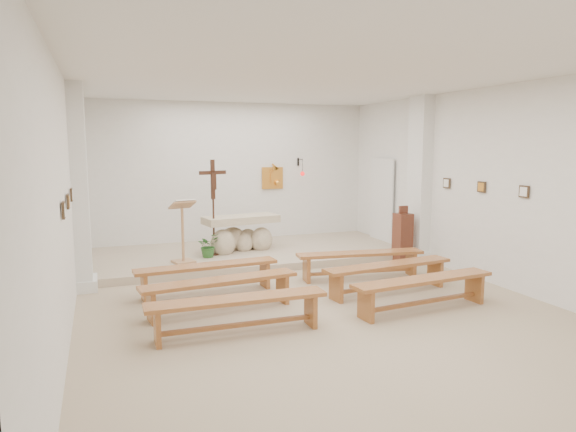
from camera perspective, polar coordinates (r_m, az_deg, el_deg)
name	(u,v)px	position (r m, az deg, el deg)	size (l,w,h in m)	color
ground	(309,301)	(8.31, 2.38, -9.47)	(7.00, 10.00, 0.00)	tan
wall_left	(65,201)	(7.36, -23.50, 1.56)	(0.02, 10.00, 3.50)	white
wall_right	(490,186)	(9.85, 21.57, 3.11)	(0.02, 10.00, 3.50)	white
wall_back	(231,175)	(12.70, -6.30, 4.57)	(7.00, 0.02, 3.50)	white
ceiling	(311,77)	(7.99, 2.53, 15.17)	(7.00, 10.00, 0.02)	silver
sanctuary_platform	(249,254)	(11.49, -4.37, -4.19)	(6.98, 3.00, 0.15)	#B9A48E
pilaster_left	(80,188)	(9.34, -22.12, 2.85)	(0.26, 0.55, 3.50)	white
pilaster_right	(419,179)	(11.34, 14.37, 3.98)	(0.26, 0.55, 3.50)	white
gold_wall_relief	(272,178)	(12.97, -1.74, 4.24)	(0.55, 0.04, 0.55)	gold
sanctuary_lamp	(302,172)	(12.96, 1.56, 4.95)	(0.11, 0.36, 0.44)	black
station_frame_left_front	(63,210)	(6.57, -23.68, 0.60)	(0.03, 0.20, 0.20)	#3B2A1A
station_frame_left_mid	(68,201)	(7.56, -23.26, 1.50)	(0.03, 0.20, 0.20)	#3B2A1A
station_frame_left_rear	(71,195)	(8.55, -22.93, 2.19)	(0.03, 0.20, 0.20)	#3B2A1A
station_frame_right_front	(524,192)	(9.25, 24.76, 2.48)	(0.03, 0.20, 0.20)	#3B2A1A
station_frame_right_mid	(482,187)	(9.98, 20.71, 3.04)	(0.03, 0.20, 0.20)	#3B2A1A
station_frame_right_rear	(447,183)	(10.76, 17.23, 3.51)	(0.03, 0.20, 0.20)	#3B2A1A
radiator_left	(82,265)	(10.26, -21.91, -5.11)	(0.10, 0.85, 0.52)	silver
radiator_right	(401,241)	(12.14, 12.49, -2.77)	(0.10, 0.85, 0.52)	silver
altar	(240,236)	(11.42, -5.32, -2.22)	(1.73, 0.90, 0.85)	beige
lectern	(183,231)	(10.34, -11.59, -1.68)	(0.53, 0.48, 1.29)	tan
crucifix_stand	(213,200)	(10.95, -8.30, 1.75)	(0.60, 0.27, 2.02)	#3D2113
potted_plant	(208,245)	(10.84, -8.87, -3.24)	(0.45, 0.39, 0.50)	#2A6026
donation_pedestal	(403,237)	(11.16, 12.61, -2.33)	(0.34, 0.34, 1.21)	#5E2B1B
bench_left_front	(207,272)	(8.72, -8.96, -6.14)	(2.41, 0.54, 0.50)	#A2642F
bench_right_front	(360,259)	(9.67, 8.02, -4.71)	(2.42, 0.70, 0.50)	#A2642F
bench_left_second	(221,287)	(7.77, -7.50, -7.84)	(2.42, 0.68, 0.50)	#A2642F
bench_right_second	(388,271)	(8.83, 11.10, -6.00)	(2.42, 0.64, 0.50)	#A2642F
bench_left_third	(238,307)	(6.84, -5.61, -10.01)	(2.39, 0.41, 0.50)	#A2642F
bench_right_third	(424,286)	(8.03, 14.83, -7.53)	(2.41, 0.60, 0.50)	#A2642F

